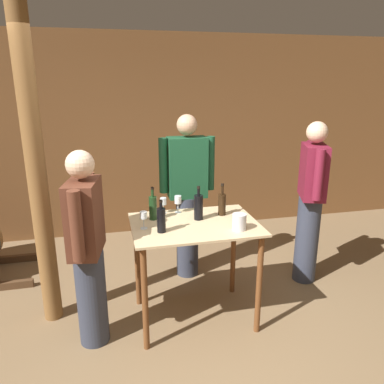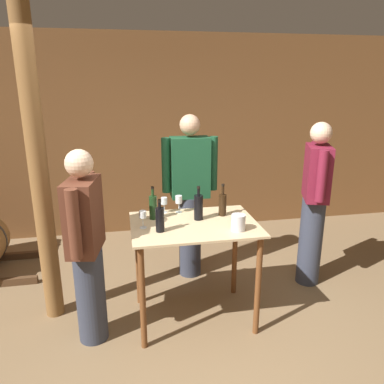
% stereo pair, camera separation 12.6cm
% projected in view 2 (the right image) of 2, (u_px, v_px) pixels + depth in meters
% --- Properties ---
extents(ground_plane, '(14.00, 14.00, 0.00)m').
position_uv_depth(ground_plane, '(191.00, 376.00, 2.77)').
color(ground_plane, brown).
extents(back_wall, '(8.40, 0.05, 2.70)m').
position_uv_depth(back_wall, '(152.00, 137.00, 5.13)').
color(back_wall, brown).
rests_on(back_wall, ground_plane).
extents(tasting_table, '(1.08, 0.78, 0.92)m').
position_uv_depth(tasting_table, '(194.00, 242.00, 3.25)').
color(tasting_table, '#D1B284').
rests_on(tasting_table, ground_plane).
extents(wooden_post, '(0.16, 0.16, 2.70)m').
position_uv_depth(wooden_post, '(39.00, 174.00, 3.13)').
color(wooden_post, brown).
rests_on(wooden_post, ground_plane).
extents(wine_bottle_far_left, '(0.07, 0.07, 0.29)m').
position_uv_depth(wine_bottle_far_left, '(153.00, 207.00, 3.27)').
color(wine_bottle_far_left, '#193819').
rests_on(wine_bottle_far_left, tasting_table).
extents(wine_bottle_left, '(0.07, 0.07, 0.27)m').
position_uv_depth(wine_bottle_left, '(160.00, 219.00, 3.00)').
color(wine_bottle_left, black).
rests_on(wine_bottle_left, tasting_table).
extents(wine_bottle_center, '(0.08, 0.08, 0.30)m').
position_uv_depth(wine_bottle_center, '(198.00, 207.00, 3.26)').
color(wine_bottle_center, black).
rests_on(wine_bottle_center, tasting_table).
extents(wine_bottle_right, '(0.07, 0.07, 0.29)m').
position_uv_depth(wine_bottle_right, '(223.00, 204.00, 3.36)').
color(wine_bottle_right, black).
rests_on(wine_bottle_right, tasting_table).
extents(wine_glass_near_left, '(0.06, 0.06, 0.15)m').
position_uv_depth(wine_glass_near_left, '(143.00, 215.00, 3.07)').
color(wine_glass_near_left, silver).
rests_on(wine_glass_near_left, tasting_table).
extents(wine_glass_near_center, '(0.06, 0.06, 0.15)m').
position_uv_depth(wine_glass_near_center, '(164.00, 202.00, 3.43)').
color(wine_glass_near_center, silver).
rests_on(wine_glass_near_center, tasting_table).
extents(wine_glass_near_right, '(0.06, 0.06, 0.16)m').
position_uv_depth(wine_glass_near_right, '(179.00, 200.00, 3.43)').
color(wine_glass_near_right, silver).
rests_on(wine_glass_near_right, tasting_table).
extents(ice_bucket, '(0.12, 0.12, 0.13)m').
position_uv_depth(ice_bucket, '(238.00, 223.00, 3.04)').
color(ice_bucket, silver).
rests_on(ice_bucket, tasting_table).
extents(person_host, '(0.29, 0.58, 1.62)m').
position_uv_depth(person_host, '(86.00, 245.00, 2.94)').
color(person_host, '#333847').
rests_on(person_host, ground_plane).
extents(person_visitor_with_scarf, '(0.59, 0.24, 1.77)m').
position_uv_depth(person_visitor_with_scarf, '(190.00, 194.00, 3.97)').
color(person_visitor_with_scarf, '#333847').
rests_on(person_visitor_with_scarf, ground_plane).
extents(person_visitor_bearded, '(0.34, 0.56, 1.72)m').
position_uv_depth(person_visitor_bearded, '(314.00, 202.00, 3.81)').
color(person_visitor_bearded, '#333847').
rests_on(person_visitor_bearded, ground_plane).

